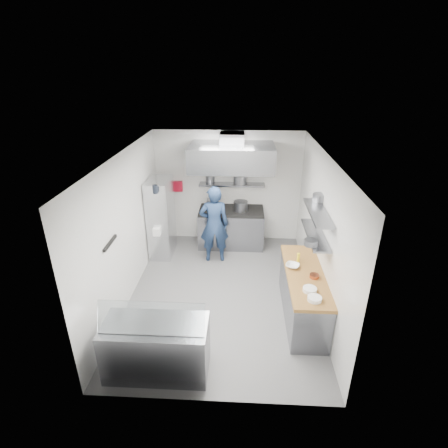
# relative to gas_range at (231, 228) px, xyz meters

# --- Properties ---
(floor) EXTENTS (5.00, 5.00, 0.00)m
(floor) POSITION_rel_gas_range_xyz_m (-0.10, -2.10, -0.45)
(floor) COLOR #4D4D50
(floor) RESTS_ON ground
(ceiling) EXTENTS (5.00, 5.00, 0.00)m
(ceiling) POSITION_rel_gas_range_xyz_m (-0.10, -2.10, 2.35)
(ceiling) COLOR silver
(ceiling) RESTS_ON wall_back
(wall_back) EXTENTS (3.60, 2.80, 0.02)m
(wall_back) POSITION_rel_gas_range_xyz_m (-0.10, 0.40, 0.95)
(wall_back) COLOR white
(wall_back) RESTS_ON floor
(wall_front) EXTENTS (3.60, 2.80, 0.02)m
(wall_front) POSITION_rel_gas_range_xyz_m (-0.10, -4.60, 0.95)
(wall_front) COLOR white
(wall_front) RESTS_ON floor
(wall_left) EXTENTS (2.80, 5.00, 0.02)m
(wall_left) POSITION_rel_gas_range_xyz_m (-1.90, -2.10, 0.95)
(wall_left) COLOR white
(wall_left) RESTS_ON floor
(wall_right) EXTENTS (2.80, 5.00, 0.02)m
(wall_right) POSITION_rel_gas_range_xyz_m (1.70, -2.10, 0.95)
(wall_right) COLOR white
(wall_right) RESTS_ON floor
(gas_range) EXTENTS (1.60, 0.80, 0.90)m
(gas_range) POSITION_rel_gas_range_xyz_m (0.00, 0.00, 0.00)
(gas_range) COLOR gray
(gas_range) RESTS_ON floor
(cooktop) EXTENTS (1.57, 0.78, 0.06)m
(cooktop) POSITION_rel_gas_range_xyz_m (0.00, 0.00, 0.48)
(cooktop) COLOR black
(cooktop) RESTS_ON gas_range
(stock_pot_left) EXTENTS (0.30, 0.30, 0.20)m
(stock_pot_left) POSITION_rel_gas_range_xyz_m (-0.47, 0.18, 0.61)
(stock_pot_left) COLOR slate
(stock_pot_left) RESTS_ON cooktop
(stock_pot_mid) EXTENTS (0.34, 0.34, 0.24)m
(stock_pot_mid) POSITION_rel_gas_range_xyz_m (0.22, -0.06, 0.63)
(stock_pot_mid) COLOR slate
(stock_pot_mid) RESTS_ON cooktop
(over_range_shelf) EXTENTS (1.60, 0.30, 0.04)m
(over_range_shelf) POSITION_rel_gas_range_xyz_m (0.00, 0.24, 1.07)
(over_range_shelf) COLOR gray
(over_range_shelf) RESTS_ON wall_back
(shelf_pot_a) EXTENTS (0.23, 0.23, 0.18)m
(shelf_pot_a) POSITION_rel_gas_range_xyz_m (-0.55, 0.42, 1.18)
(shelf_pot_a) COLOR slate
(shelf_pot_a) RESTS_ON over_range_shelf
(shelf_pot_b) EXTENTS (0.31, 0.31, 0.22)m
(shelf_pot_b) POSITION_rel_gas_range_xyz_m (0.19, 0.21, 1.20)
(shelf_pot_b) COLOR slate
(shelf_pot_b) RESTS_ON over_range_shelf
(extractor_hood) EXTENTS (1.90, 1.15, 0.55)m
(extractor_hood) POSITION_rel_gas_range_xyz_m (0.00, -0.18, 1.85)
(extractor_hood) COLOR gray
(extractor_hood) RESTS_ON wall_back
(hood_duct) EXTENTS (0.55, 0.55, 0.24)m
(hood_duct) POSITION_rel_gas_range_xyz_m (0.00, 0.05, 2.23)
(hood_duct) COLOR slate
(hood_duct) RESTS_ON extractor_hood
(red_firebox) EXTENTS (0.22, 0.10, 0.26)m
(red_firebox) POSITION_rel_gas_range_xyz_m (-1.35, 0.34, 0.97)
(red_firebox) COLOR #AD0D24
(red_firebox) RESTS_ON wall_back
(chef) EXTENTS (0.70, 0.50, 1.81)m
(chef) POSITION_rel_gas_range_xyz_m (-0.36, -0.78, 0.45)
(chef) COLOR navy
(chef) RESTS_ON floor
(wire_rack) EXTENTS (0.50, 0.90, 1.85)m
(wire_rack) POSITION_rel_gas_range_xyz_m (-1.63, -0.51, 0.48)
(wire_rack) COLOR silver
(wire_rack) RESTS_ON floor
(rack_bin_a) EXTENTS (0.16, 0.20, 0.18)m
(rack_bin_a) POSITION_rel_gas_range_xyz_m (-1.63, -0.98, 0.35)
(rack_bin_a) COLOR white
(rack_bin_a) RESTS_ON wire_rack
(rack_bin_b) EXTENTS (0.15, 0.19, 0.17)m
(rack_bin_b) POSITION_rel_gas_range_xyz_m (-1.63, -0.73, 0.85)
(rack_bin_b) COLOR yellow
(rack_bin_b) RESTS_ON wire_rack
(rack_jar) EXTENTS (0.11, 0.11, 0.18)m
(rack_jar) POSITION_rel_gas_range_xyz_m (-1.58, -1.02, 1.35)
(rack_jar) COLOR black
(rack_jar) RESTS_ON wire_rack
(knife_strip) EXTENTS (0.04, 0.55, 0.05)m
(knife_strip) POSITION_rel_gas_range_xyz_m (-1.88, -3.00, 1.10)
(knife_strip) COLOR black
(knife_strip) RESTS_ON wall_left
(prep_counter_base) EXTENTS (0.62, 2.00, 0.84)m
(prep_counter_base) POSITION_rel_gas_range_xyz_m (1.38, -2.70, -0.03)
(prep_counter_base) COLOR gray
(prep_counter_base) RESTS_ON floor
(prep_counter_top) EXTENTS (0.65, 2.04, 0.06)m
(prep_counter_top) POSITION_rel_gas_range_xyz_m (1.38, -2.70, 0.42)
(prep_counter_top) COLOR olive
(prep_counter_top) RESTS_ON prep_counter_base
(plate_stack_a) EXTENTS (0.22, 0.22, 0.06)m
(plate_stack_a) POSITION_rel_gas_range_xyz_m (1.40, -3.48, 0.48)
(plate_stack_a) COLOR white
(plate_stack_a) RESTS_ON prep_counter_top
(plate_stack_b) EXTENTS (0.22, 0.22, 0.06)m
(plate_stack_b) POSITION_rel_gas_range_xyz_m (1.36, -3.24, 0.48)
(plate_stack_b) COLOR white
(plate_stack_b) RESTS_ON prep_counter_top
(copper_pan) EXTENTS (0.16, 0.16, 0.06)m
(copper_pan) POSITION_rel_gas_range_xyz_m (1.51, -2.84, 0.48)
(copper_pan) COLOR #B65633
(copper_pan) RESTS_ON prep_counter_top
(squeeze_bottle) EXTENTS (0.05, 0.05, 0.18)m
(squeeze_bottle) POSITION_rel_gas_range_xyz_m (1.30, -2.34, 0.54)
(squeeze_bottle) COLOR yellow
(squeeze_bottle) RESTS_ON prep_counter_top
(mixing_bowl) EXTENTS (0.31, 0.31, 0.06)m
(mixing_bowl) POSITION_rel_gas_range_xyz_m (1.18, -2.52, 0.48)
(mixing_bowl) COLOR white
(mixing_bowl) RESTS_ON prep_counter_top
(wall_shelf_lower) EXTENTS (0.30, 1.30, 0.04)m
(wall_shelf_lower) POSITION_rel_gas_range_xyz_m (1.54, -2.40, 1.05)
(wall_shelf_lower) COLOR gray
(wall_shelf_lower) RESTS_ON wall_right
(wall_shelf_upper) EXTENTS (0.30, 1.30, 0.04)m
(wall_shelf_upper) POSITION_rel_gas_range_xyz_m (1.54, -2.40, 1.47)
(wall_shelf_upper) COLOR gray
(wall_shelf_upper) RESTS_ON wall_right
(shelf_pot_c) EXTENTS (0.22, 0.22, 0.10)m
(shelf_pot_c) POSITION_rel_gas_range_xyz_m (1.38, -2.84, 1.12)
(shelf_pot_c) COLOR slate
(shelf_pot_c) RESTS_ON wall_shelf_lower
(shelf_pot_d) EXTENTS (0.24, 0.24, 0.14)m
(shelf_pot_d) POSITION_rel_gas_range_xyz_m (1.64, -1.92, 1.56)
(shelf_pot_d) COLOR slate
(shelf_pot_d) RESTS_ON wall_shelf_upper
(display_case) EXTENTS (1.50, 0.70, 0.85)m
(display_case) POSITION_rel_gas_range_xyz_m (-0.94, -4.10, -0.03)
(display_case) COLOR gray
(display_case) RESTS_ON floor
(display_glass) EXTENTS (1.47, 0.19, 0.42)m
(display_glass) POSITION_rel_gas_range_xyz_m (-0.94, -4.22, 0.62)
(display_glass) COLOR silver
(display_glass) RESTS_ON display_case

